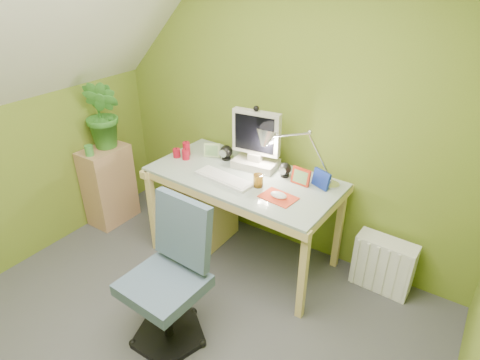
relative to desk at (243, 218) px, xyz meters
The scene contains 19 objects.
wall_back 0.92m from the desk, 78.06° to the left, with size 3.20×0.01×2.40m, color olive.
desk is the anchor object (origin of this frame).
monitor 0.70m from the desk, 90.00° to the left, with size 0.42×0.24×0.57m, color beige, non-canonical shape.
speaker_left 0.55m from the desk, 149.35° to the left, with size 0.10×0.10×0.12m, color black, non-canonical shape.
speaker_right 0.54m from the desk, 30.65° to the left, with size 0.09×0.09×0.11m, color black, non-canonical shape.
keyboard 0.43m from the desk, 119.74° to the right, with size 0.47×0.15×0.02m, color silver.
mousepad 0.56m from the desk, 20.22° to the right, with size 0.24×0.17×0.01m, color red.
mouse 0.58m from the desk, 20.22° to the right, with size 0.12×0.08×0.04m, color white.
amber_tumbler 0.48m from the desk, 23.96° to the right, with size 0.07×0.07×0.09m, color #8F5E14.
candle_cluster 0.75m from the desk, behind, with size 0.15×0.13×0.11m, color #AB0E23, non-canonical shape.
photo_frame_red 0.63m from the desk, 15.95° to the left, with size 0.14×0.02×0.12m, color red.
photo_frame_blue 0.74m from the desk, 15.95° to the left, with size 0.15×0.02×0.13m, color navy.
photo_frame_green 0.62m from the desk, 160.71° to the left, with size 0.14×0.02×0.12m, color #A9C084.
desk_lamp 0.84m from the desk, 21.80° to the left, with size 0.56×0.24×0.60m, color silver, non-canonical shape.
side_ledge 1.38m from the desk, behind, with size 0.28×0.42×0.74m, color tan.
potted_plant 1.50m from the desk, behind, with size 0.34×0.28×0.62m, color #377F2A.
green_cup 1.45m from the desk, 164.93° to the right, with size 0.07×0.07×0.09m, color #428F3B.
task_chair 0.98m from the desk, 87.30° to the right, with size 0.52×0.52×0.94m, color #42566D, non-canonical shape.
radiator 1.12m from the desk, 14.61° to the left, with size 0.43×0.17×0.43m, color white.
Camera 1 is at (1.37, -1.08, 2.21)m, focal length 30.00 mm.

